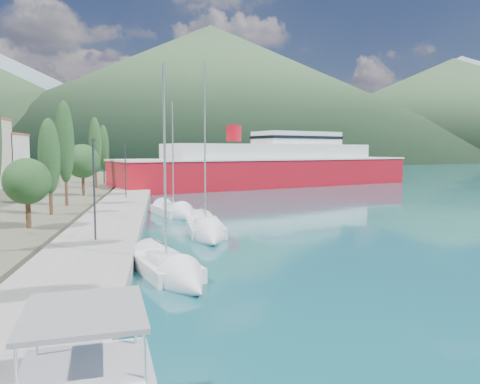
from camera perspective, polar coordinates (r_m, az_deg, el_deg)
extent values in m
plane|color=#14525C|center=(135.92, -7.54, 2.44)|extent=(1400.00, 1400.00, 0.00)
cube|color=gray|center=(42.27, -14.95, -2.95)|extent=(5.00, 88.00, 0.80)
cone|color=slate|center=(705.86, -2.74, 11.90)|extent=(760.00, 760.00, 180.00)
cone|color=slate|center=(750.88, 25.22, 9.49)|extent=(640.00, 640.00, 140.00)
cone|color=#335030|center=(421.26, -3.54, 12.08)|extent=(480.00, 480.00, 115.00)
cone|color=#335030|center=(477.84, 24.40, 9.30)|extent=(420.00, 420.00, 90.00)
cylinder|color=#47301E|center=(36.23, -24.40, -2.45)|extent=(0.36, 0.36, 2.03)
sphere|color=#21431F|center=(36.02, -24.53, 1.21)|extent=(3.25, 3.25, 3.25)
cylinder|color=#47301E|center=(42.95, -22.05, -1.41)|extent=(0.30, 0.30, 1.80)
ellipsoid|color=#21431F|center=(42.70, -22.24, 4.06)|extent=(1.80, 1.80, 6.39)
cylinder|color=#47301E|center=(49.50, -20.40, -0.26)|extent=(0.30, 0.30, 2.28)
ellipsoid|color=#21431F|center=(49.32, -20.59, 5.74)|extent=(1.80, 1.80, 8.08)
cylinder|color=#47301E|center=(59.63, -18.57, 0.78)|extent=(0.36, 0.36, 2.56)
sphere|color=#21431F|center=(59.49, -18.65, 3.59)|extent=(4.10, 4.10, 4.10)
cylinder|color=#47301E|center=(71.12, -17.13, 1.36)|extent=(0.30, 0.30, 2.26)
ellipsoid|color=#21431F|center=(70.99, -17.24, 5.50)|extent=(1.80, 1.80, 8.01)
cylinder|color=#47301E|center=(81.04, -16.22, 1.76)|extent=(0.30, 0.30, 2.13)
ellipsoid|color=#21431F|center=(80.92, -16.30, 5.18)|extent=(1.80, 1.80, 7.55)
cylinder|color=#2D2D33|center=(29.35, -17.35, 0.20)|extent=(0.12, 0.12, 6.00)
cube|color=#2D2D33|center=(29.50, -17.45, 6.06)|extent=(0.15, 0.50, 0.12)
cylinder|color=#2D2D33|center=(54.88, -13.79, 2.46)|extent=(0.12, 0.12, 6.00)
cube|color=#2D2D33|center=(55.08, -13.84, 5.59)|extent=(0.15, 0.50, 0.12)
cube|color=slate|center=(10.73, -18.45, -13.70)|extent=(2.82, 3.23, 0.11)
cube|color=silver|center=(24.33, -9.27, -9.08)|extent=(3.96, 6.17, 0.92)
cube|color=silver|center=(23.83, -9.00, -7.86)|extent=(2.03, 2.61, 0.36)
cylinder|color=silver|center=(23.24, -9.16, 3.46)|extent=(0.12, 0.12, 9.67)
cone|color=silver|center=(20.99, -6.10, -11.34)|extent=(3.04, 3.26, 2.34)
cube|color=silver|center=(35.65, -4.30, -4.47)|extent=(2.51, 6.87, 0.97)
cube|color=silver|center=(35.10, -4.23, -3.56)|extent=(1.50, 2.75, 0.38)
cylinder|color=silver|center=(34.70, -4.30, 5.87)|extent=(0.12, 0.12, 11.83)
cone|color=silver|center=(31.35, -3.50, -5.79)|extent=(2.49, 3.21, 2.47)
cube|color=silver|center=(45.51, -8.27, -2.42)|extent=(4.32, 6.34, 1.00)
cube|color=silver|center=(45.06, -8.10, -1.64)|extent=(2.21, 2.70, 0.39)
cylinder|color=silver|center=(44.76, -8.18, 4.52)|extent=(0.12, 0.12, 9.99)
cone|color=silver|center=(42.06, -6.49, -3.01)|extent=(3.30, 3.40, 2.55)
cube|color=#B30C18|center=(81.95, 3.79, 2.20)|extent=(54.89, 30.35, 5.26)
cube|color=silver|center=(81.86, 3.80, 4.04)|extent=(55.37, 30.80, 0.28)
cube|color=silver|center=(81.84, 3.81, 4.83)|extent=(38.45, 22.41, 2.82)
cube|color=silver|center=(85.22, 6.95, 6.52)|extent=(16.76, 12.07, 2.26)
cylinder|color=#B30C18|center=(77.85, -0.76, 7.18)|extent=(2.44, 2.44, 2.63)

